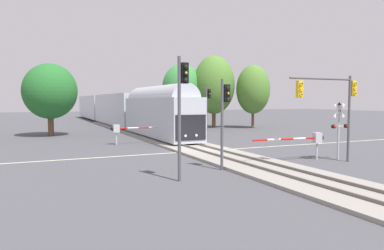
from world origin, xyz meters
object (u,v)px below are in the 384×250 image
object	(u,v)px
commuter_train	(115,108)
traffic_signal_median	(225,109)
traffic_signal_near_right	(333,97)
traffic_signal_near_left	(182,98)
traffic_signal_far_side	(208,103)
oak_far_right	(214,85)
crossing_gate_far	(123,129)
oak_behind_train	(50,91)
maple_right_background	(253,89)
crossing_signal_mast	(339,125)
elm_centre_background	(182,88)
crossing_gate_near	(310,139)

from	to	relation	value
commuter_train	traffic_signal_median	xyz separation A→B (m)	(-2.22, -38.75, 0.73)
traffic_signal_median	traffic_signal_near_right	bearing A→B (deg)	-6.60
traffic_signal_near_right	traffic_signal_near_left	distance (m)	10.60
traffic_signal_far_side	oak_far_right	world-z (taller)	oak_far_right
traffic_signal_median	traffic_signal_near_left	world-z (taller)	traffic_signal_near_left
crossing_gate_far	traffic_signal_median	bearing A→B (deg)	-80.25
traffic_signal_median	oak_behind_train	xyz separation A→B (m)	(-7.94, 25.08, 1.50)
traffic_signal_near_left	maple_right_background	size ratio (longest dim) A/B	0.67
crossing_signal_mast	traffic_signal_median	distance (m)	8.73
crossing_gate_far	traffic_signal_near_right	xyz separation A→B (m)	(9.72, -15.04, 2.79)
commuter_train	crossing_signal_mast	distance (m)	39.34
crossing_signal_mast	oak_far_right	bearing A→B (deg)	78.72
traffic_signal_near_right	traffic_signal_far_side	world-z (taller)	traffic_signal_near_right
traffic_signal_far_side	elm_centre_background	xyz separation A→B (m)	(2.82, 13.97, 2.07)
traffic_signal_near_right	traffic_signal_far_side	size ratio (longest dim) A/B	1.01
commuter_train	oak_far_right	world-z (taller)	oak_far_right
traffic_signal_far_side	elm_centre_background	distance (m)	14.41
traffic_signal_median	oak_behind_train	distance (m)	26.35
crossing_gate_near	traffic_signal_near_left	size ratio (longest dim) A/B	0.93
traffic_signal_median	traffic_signal_far_side	distance (m)	18.27
maple_right_background	elm_centre_background	xyz separation A→B (m)	(-9.05, 4.81, 0.20)
commuter_train	oak_behind_train	xyz separation A→B (m)	(-10.16, -13.68, 2.23)
traffic_signal_far_side	maple_right_background	world-z (taller)	maple_right_background
oak_far_right	elm_centre_background	xyz separation A→B (m)	(-4.22, 1.96, -0.47)
traffic_signal_far_side	traffic_signal_near_left	world-z (taller)	traffic_signal_near_left
crossing_gate_far	traffic_signal_far_side	distance (m)	10.38
commuter_train	crossing_signal_mast	xyz separation A→B (m)	(6.44, -38.80, -0.37)
crossing_gate_far	elm_centre_background	size ratio (longest dim) A/B	0.61
maple_right_background	oak_behind_train	xyz separation A→B (m)	(-27.18, -0.81, -0.58)
crossing_gate_near	crossing_signal_mast	distance (m)	2.16
crossing_signal_mast	traffic_signal_near_left	bearing A→B (deg)	-172.41
crossing_signal_mast	crossing_gate_far	world-z (taller)	crossing_signal_mast
traffic_signal_median	oak_far_right	xyz separation A→B (m)	(14.41, 28.74, 2.76)
crossing_signal_mast	traffic_signal_far_side	bearing A→B (deg)	94.42
oak_behind_train	traffic_signal_near_left	bearing A→B (deg)	-80.12
traffic_signal_far_side	traffic_signal_near_right	bearing A→B (deg)	-90.26
crossing_gate_far	traffic_signal_near_right	size ratio (longest dim) A/B	1.02
traffic_signal_near_left	oak_far_right	xyz separation A→B (m)	(17.69, 30.38, 2.16)
traffic_signal_median	crossing_gate_far	bearing A→B (deg)	99.75
traffic_signal_near_left	elm_centre_background	distance (m)	35.07
crossing_gate_far	traffic_signal_near_left	bearing A→B (deg)	-93.06
traffic_signal_far_side	traffic_signal_near_left	size ratio (longest dim) A/B	0.90
oak_far_right	traffic_signal_far_side	bearing A→B (deg)	-120.36
crossing_gate_near	traffic_signal_median	xyz separation A→B (m)	(-6.87, -0.68, 2.06)
crossing_signal_mast	crossing_gate_far	distance (m)	18.08
traffic_signal_near_left	elm_centre_background	bearing A→B (deg)	67.38
crossing_gate_near	commuter_train	bearing A→B (deg)	96.96
commuter_train	maple_right_background	xyz separation A→B (m)	(17.02, -12.87, 2.81)
traffic_signal_far_side	oak_behind_train	bearing A→B (deg)	151.37
crossing_signal_mast	crossing_gate_far	size ratio (longest dim) A/B	0.68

